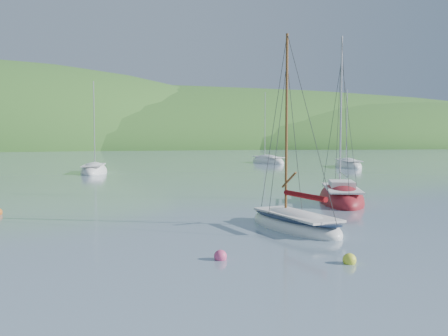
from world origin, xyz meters
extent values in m
plane|color=slate|center=(0.00, 0.00, 0.00)|extent=(700.00, 700.00, 0.00)
ellipsoid|color=#2B6727|center=(0.00, 170.00, 0.00)|extent=(440.00, 110.00, 44.00)
ellipsoid|color=#2B6727|center=(90.00, 160.00, 0.00)|extent=(240.00, 100.00, 34.00)
ellipsoid|color=white|center=(2.90, 4.69, 0.11)|extent=(3.69, 6.50, 1.50)
cube|color=silver|center=(2.93, 4.57, 0.65)|extent=(2.81, 5.05, 0.10)
cylinder|color=brown|center=(2.72, 5.40, 4.70)|extent=(0.12, 0.12, 8.18)
ellipsoid|color=#101C32|center=(2.90, 4.69, 0.55)|extent=(3.64, 6.43, 0.26)
cylinder|color=maroon|center=(3.08, 3.98, 1.56)|extent=(0.96, 2.91, 0.24)
ellipsoid|color=maroon|center=(8.81, 12.45, 0.15)|extent=(4.96, 8.11, 2.11)
cube|color=silver|center=(8.76, 12.30, 0.90)|extent=(3.78, 6.30, 0.10)
cylinder|color=#AEAEB2|center=(9.11, 13.32, 5.65)|extent=(0.12, 0.12, 9.59)
cube|color=silver|center=(8.76, 12.30, 1.14)|extent=(2.05, 2.50, 0.42)
cylinder|color=#AEAEB2|center=(8.52, 11.58, 1.81)|extent=(1.27, 3.52, 0.09)
ellipsoid|color=white|center=(-7.45, 40.05, 0.15)|extent=(3.24, 7.88, 2.10)
cube|color=silver|center=(-7.46, 39.90, 0.89)|extent=(2.43, 6.14, 0.10)
cylinder|color=#AEAEB2|center=(-7.39, 40.97, 5.48)|extent=(0.12, 0.12, 9.25)
ellipsoid|color=white|center=(16.93, 54.51, 0.16)|extent=(4.41, 8.44, 2.18)
cube|color=silver|center=(16.96, 54.36, 0.92)|extent=(3.35, 6.56, 0.10)
cylinder|color=#AEAEB2|center=(16.73, 55.46, 5.70)|extent=(0.12, 0.12, 9.64)
ellipsoid|color=white|center=(24.38, 43.40, 0.15)|extent=(4.01, 8.08, 2.11)
cube|color=silver|center=(24.35, 43.25, 0.89)|extent=(3.03, 6.29, 0.10)
cylinder|color=#AEAEB2|center=(24.54, 44.31, 5.49)|extent=(0.12, 0.12, 9.28)
sphere|color=yellow|center=(2.52, -1.51, 0.12)|extent=(0.45, 0.45, 0.45)
sphere|color=#DA467A|center=(-1.51, -0.13, 0.12)|extent=(0.44, 0.44, 0.44)
camera|label=1|loc=(-4.85, -16.38, 4.22)|focal=40.00mm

